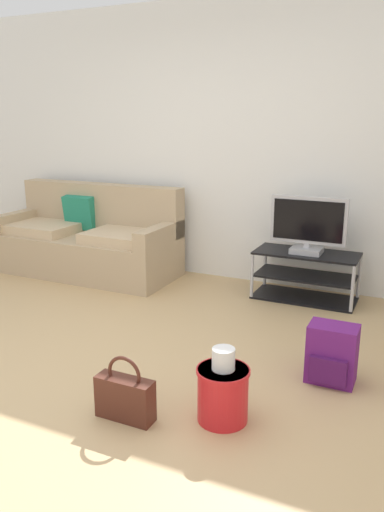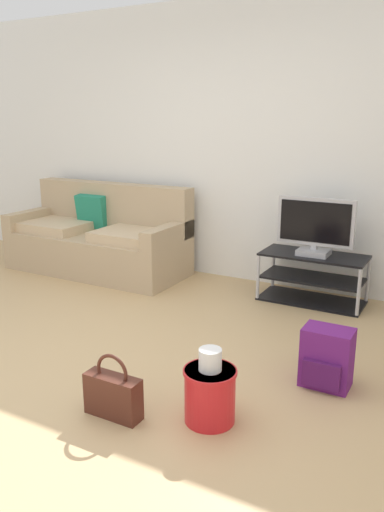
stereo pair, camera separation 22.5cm
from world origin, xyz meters
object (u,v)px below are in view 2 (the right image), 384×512
(flat_tv, at_px, (315,227))
(cleaning_bucket, at_px, (210,391))
(couch, at_px, (100,240))
(backpack, at_px, (327,358))
(handbag, at_px, (113,394))
(tv_stand, at_px, (313,278))

(flat_tv, xyz_separation_m, cleaning_bucket, (0.05, -2.11, -0.51))
(couch, distance_m, flat_tv, 2.32)
(backpack, height_order, handbag, backpack)
(backpack, xyz_separation_m, cleaning_bucket, (-0.45, -0.69, -0.01))
(tv_stand, relative_size, backpack, 2.45)
(backpack, distance_m, handbag, 1.31)
(couch, distance_m, backpack, 3.09)
(couch, distance_m, tv_stand, 2.30)
(handbag, distance_m, cleaning_bucket, 0.54)
(couch, relative_size, tv_stand, 2.11)
(cleaning_bucket, bearing_deg, handbag, -155.91)
(couch, height_order, tv_stand, couch)
(tv_stand, bearing_deg, couch, -176.70)
(tv_stand, relative_size, cleaning_bucket, 2.16)
(flat_tv, distance_m, cleaning_bucket, 2.17)
(tv_stand, height_order, cleaning_bucket, tv_stand)
(backpack, bearing_deg, handbag, -147.35)
(couch, relative_size, flat_tv, 2.89)
(couch, bearing_deg, handbag, -50.03)
(flat_tv, height_order, cleaning_bucket, flat_tv)
(backpack, relative_size, handbag, 1.00)
(couch, relative_size, backpack, 5.17)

